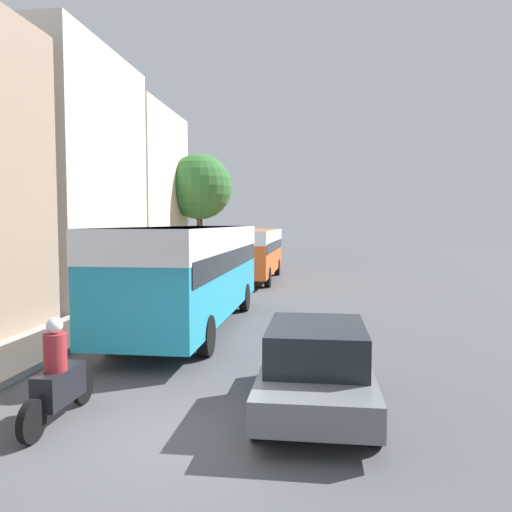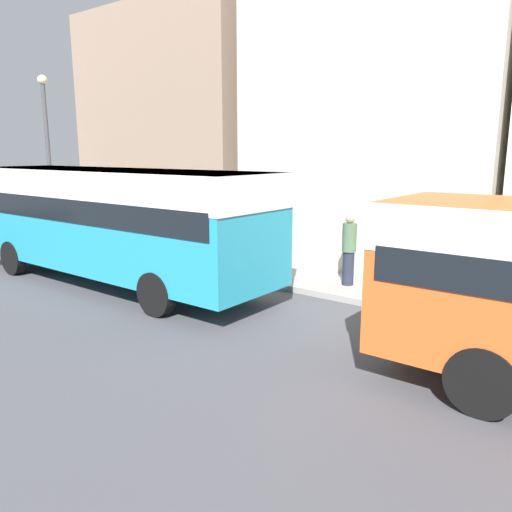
% 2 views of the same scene
% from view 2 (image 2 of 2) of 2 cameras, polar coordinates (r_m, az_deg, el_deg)
% --- Properties ---
extents(sidewalk, '(2.20, 120.00, 0.15)m').
position_cam_2_polar(sidewalk, '(22.45, -20.92, 2.10)').
color(sidewalk, gray).
rests_on(sidewalk, ground_plane).
extents(building_corner, '(6.06, 8.18, 8.98)m').
position_cam_2_polar(building_corner, '(21.81, -6.75, 14.18)').
color(building_corner, gray).
rests_on(building_corner, ground_plane).
extents(building_midblock, '(5.37, 7.69, 10.17)m').
position_cam_2_polar(building_midblock, '(16.72, 14.80, 16.67)').
color(building_midblock, beige).
rests_on(building_midblock, ground_plane).
extents(bus_lead, '(2.65, 10.16, 3.11)m').
position_cam_2_polar(bus_lead, '(14.04, -16.41, 5.03)').
color(bus_lead, teal).
rests_on(bus_lead, ground_plane).
extents(pedestrian_near_curb, '(0.37, 0.37, 1.86)m').
position_cam_2_polar(pedestrian_near_curb, '(13.08, 10.58, 0.84)').
color(pedestrian_near_curb, '#232838').
rests_on(pedestrian_near_curb, sidewalk).
extents(lamp_post, '(0.36, 0.36, 6.26)m').
position_cam_2_polar(lamp_post, '(21.39, -22.71, 11.69)').
color(lamp_post, '#47474C').
rests_on(lamp_post, sidewalk).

